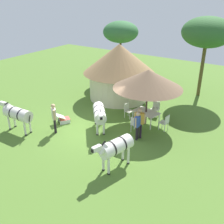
{
  "coord_description": "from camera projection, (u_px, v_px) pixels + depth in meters",
  "views": [
    {
      "loc": [
        7.77,
        -9.89,
        7.07
      ],
      "look_at": [
        0.7,
        0.84,
        1.0
      ],
      "focal_mm": 41.91,
      "sensor_mm": 36.0,
      "label": 1
    }
  ],
  "objects": [
    {
      "name": "patio_dining_table",
      "position": [
        146.0,
        113.0,
        14.89
      ],
      "size": [
        1.61,
        1.18,
        0.74
      ],
      "rotation": [
        0.0,
        0.0,
        -0.22
      ],
      "color": "silver",
      "rests_on": "ground_plane"
    },
    {
      "name": "patio_chair_east_end",
      "position": [
        135.0,
        124.0,
        14.0
      ],
      "size": [
        0.44,
        0.42,
        0.9
      ],
      "rotation": [
        0.0,
        0.0,
        -0.0
      ],
      "color": "white",
      "rests_on": "ground_plane"
    },
    {
      "name": "acacia_tree_right_background",
      "position": [
        207.0,
        33.0,
        17.33
      ],
      "size": [
        3.4,
        3.4,
        5.49
      ],
      "color": "brown",
      "rests_on": "ground_plane"
    },
    {
      "name": "guest_behind_table",
      "position": [
        140.0,
        120.0,
        13.29
      ],
      "size": [
        0.58,
        0.32,
        1.68
      ],
      "rotation": [
        0.0,
        0.0,
        0.26
      ],
      "color": "black",
      "rests_on": "ground_plane"
    },
    {
      "name": "acacia_tree_behind_hut",
      "position": [
        121.0,
        32.0,
        21.07
      ],
      "size": [
        2.86,
        2.86,
        4.78
      ],
      "color": "brown",
      "rests_on": "ground_plane"
    },
    {
      "name": "zebra_toward_hut",
      "position": [
        99.0,
        114.0,
        14.08
      ],
      "size": [
        1.69,
        1.9,
        1.52
      ],
      "rotation": [
        0.0,
        0.0,
        3.84
      ],
      "color": "white",
      "rests_on": "ground_plane"
    },
    {
      "name": "patio_chair_near_hut",
      "position": [
        156.0,
        108.0,
        15.89
      ],
      "size": [
        0.45,
        0.43,
        0.9
      ],
      "rotation": [
        0.0,
        0.0,
        -3.16
      ],
      "color": "silver",
      "rests_on": "ground_plane"
    },
    {
      "name": "shade_umbrella",
      "position": [
        148.0,
        79.0,
        14.02
      ],
      "size": [
        3.82,
        3.82,
        3.2
      ],
      "color": "#412C29",
      "rests_on": "ground_plane"
    },
    {
      "name": "thatched_hut",
      "position": [
        119.0,
        69.0,
        17.89
      ],
      "size": [
        4.92,
        4.92,
        3.8
      ],
      "rotation": [
        0.0,
        0.0,
        4.54
      ],
      "color": "beige",
      "rests_on": "ground_plane"
    },
    {
      "name": "standing_watcher",
      "position": [
        54.0,
        116.0,
        13.79
      ],
      "size": [
        0.49,
        0.44,
        1.67
      ],
      "rotation": [
        0.0,
        0.0,
        -0.66
      ],
      "color": "black",
      "rests_on": "ground_plane"
    },
    {
      "name": "patio_chair_west_end",
      "position": [
        128.0,
        109.0,
        15.65
      ],
      "size": [
        0.46,
        0.48,
        0.9
      ],
      "rotation": [
        0.0,
        0.0,
        -1.66
      ],
      "color": "white",
      "rests_on": "ground_plane"
    },
    {
      "name": "striped_lounge_chair",
      "position": [
        63.0,
        118.0,
        15.17
      ],
      "size": [
        0.88,
        0.97,
        0.6
      ],
      "rotation": [
        0.0,
        0.0,
        5.72
      ],
      "color": "#C95145",
      "rests_on": "ground_plane"
    },
    {
      "name": "zebra_nearest_camera",
      "position": [
        17.0,
        114.0,
        13.97
      ],
      "size": [
        2.34,
        0.7,
        1.56
      ],
      "rotation": [
        0.0,
        0.0,
        1.6
      ],
      "color": "silver",
      "rests_on": "ground_plane"
    },
    {
      "name": "zebra_by_umbrella",
      "position": [
        115.0,
        147.0,
        10.99
      ],
      "size": [
        1.02,
        2.13,
        1.57
      ],
      "rotation": [
        0.0,
        0.0,
        2.87
      ],
      "color": "silver",
      "rests_on": "ground_plane"
    },
    {
      "name": "guest_beside_umbrella",
      "position": [
        138.0,
        123.0,
        13.15
      ],
      "size": [
        0.21,
        0.56,
        1.56
      ],
      "rotation": [
        0.0,
        0.0,
        4.76
      ],
      "color": "black",
      "rests_on": "ground_plane"
    },
    {
      "name": "ground_plane",
      "position": [
        93.0,
        131.0,
        14.35
      ],
      "size": [
        36.0,
        36.0,
        0.0
      ],
      "primitive_type": "plane",
      "color": "#4F752B"
    },
    {
      "name": "patio_chair_near_lawn",
      "position": [
        165.0,
        122.0,
        14.21
      ],
      "size": [
        0.47,
        0.49,
        0.9
      ],
      "rotation": [
        0.0,
        0.0,
        1.45
      ],
      "color": "silver",
      "rests_on": "ground_plane"
    }
  ]
}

